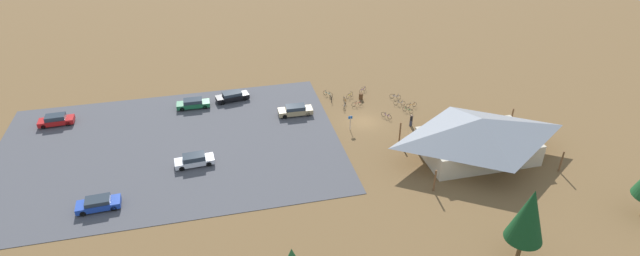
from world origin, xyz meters
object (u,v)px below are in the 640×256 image
bike_pavilion (479,135)px  car_white_second_row (194,160)px  bicycle_orange_trailside (411,105)px  car_green_aisle_side (193,103)px  pine_far_east (529,215)px  bicycle_purple_mid_cluster (386,116)px  bicycle_black_yard_center (331,99)px  car_tan_front_row (295,110)px  bicycle_silver_front_row (400,103)px  car_black_mid_lot (232,96)px  bicycle_purple_lone_east (363,90)px  bicycle_white_by_bin (344,106)px  bicycle_red_back_row (357,104)px  lot_sign (350,121)px  bicycle_blue_yard_front (395,97)px  bicycle_yellow_yard_right (350,95)px  car_blue_end_stall (98,204)px  car_red_by_curb (56,120)px  visitor_at_bikes (411,120)px  bicycle_orange_lone_west (345,100)px  bicycle_teal_yard_left (328,94)px  bicycle_green_near_porch (408,110)px  trash_bin (361,96)px

bike_pavilion → car_white_second_row: bike_pavilion is taller
bicycle_orange_trailside → car_green_aisle_side: 31.46m
pine_far_east → bicycle_purple_mid_cluster: 28.51m
bicycle_black_yard_center → car_tan_front_row: car_tan_front_row is taller
bicycle_silver_front_row → car_green_aisle_side: 29.86m
bicycle_purple_mid_cluster → car_black_mid_lot: bearing=-26.5°
bicycle_black_yard_center → bicycle_purple_lone_east: bicycle_black_yard_center is taller
bicycle_white_by_bin → bicycle_red_back_row: bearing=-170.8°
lot_sign → car_tan_front_row: 8.52m
bicycle_purple_mid_cluster → car_black_mid_lot: car_black_mid_lot is taller
bicycle_blue_yard_front → car_tan_front_row: bearing=5.0°
car_black_mid_lot → bicycle_orange_trailside: bearing=162.0°
bicycle_yellow_yard_right → car_blue_end_stall: (33.03, 18.36, 0.32)m
car_white_second_row → car_green_aisle_side: (-0.16, -14.68, -0.03)m
bicycle_purple_mid_cluster → car_red_by_curb: car_red_by_curb is taller
car_black_mid_lot → car_tan_front_row: size_ratio=1.04×
bicycle_purple_lone_east → car_white_second_row: 28.99m
bicycle_orange_trailside → visitor_at_bikes: (2.08, 4.91, 0.55)m
bicycle_orange_lone_west → car_white_second_row: (21.84, 11.27, 0.38)m
bicycle_purple_mid_cluster → car_tan_front_row: bearing=-17.2°
bicycle_white_by_bin → car_blue_end_stall: 34.89m
lot_sign → bicycle_orange_lone_west: lot_sign is taller
bicycle_purple_mid_cluster → bicycle_silver_front_row: 4.43m
bicycle_teal_yard_left → car_blue_end_stall: size_ratio=0.31×
bicycle_yellow_yard_right → bicycle_blue_yard_front: bearing=163.5°
car_blue_end_stall → bicycle_black_yard_center: bearing=-149.1°
bicycle_silver_front_row → bicycle_green_near_porch: (-0.35, 2.27, 0.02)m
bicycle_silver_front_row → bicycle_green_near_porch: size_ratio=1.12×
bicycle_red_back_row → bicycle_orange_lone_west: bearing=-44.7°
bike_pavilion → visitor_at_bikes: (5.03, -8.57, -2.10)m
car_black_mid_lot → lot_sign: bearing=140.3°
bicycle_orange_lone_west → car_blue_end_stall: size_ratio=0.37×
bicycle_silver_front_row → visitor_at_bikes: size_ratio=0.96×
bicycle_orange_trailside → bicycle_yellow_yard_right: 9.26m
car_red_by_curb → visitor_at_bikes: bearing=166.3°
trash_bin → car_blue_end_stall: bearing=27.0°
pine_far_east → car_blue_end_stall: bearing=-23.0°
bicycle_red_back_row → bicycle_silver_front_row: (-6.05, 1.23, -0.01)m
trash_bin → bicycle_white_by_bin: 3.89m
bicycle_yellow_yard_right → bicycle_orange_lone_west: bearing=47.5°
bicycle_purple_lone_east → bicycle_green_near_porch: bearing=119.4°
car_blue_end_stall → bicycle_purple_mid_cluster: bearing=-162.7°
trash_bin → bike_pavilion: bearing=117.8°
bicycle_orange_trailside → bicycle_purple_mid_cluster: bearing=24.6°
car_red_by_curb → car_blue_end_stall: 21.45m
trash_bin → bicycle_blue_yard_front: trash_bin is taller
bicycle_white_by_bin → car_tan_front_row: bearing=1.9°
bicycle_white_by_bin → car_red_by_curb: bearing=-6.7°
lot_sign → bicycle_black_yard_center: lot_sign is taller
bicycle_orange_trailside → car_blue_end_stall: size_ratio=0.38×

